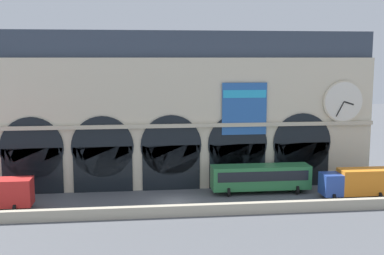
{
  "coord_description": "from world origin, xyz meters",
  "views": [
    {
      "loc": [
        -3.94,
        -49.03,
        15.01
      ],
      "look_at": [
        2.38,
        5.0,
        7.14
      ],
      "focal_mm": 45.54,
      "sensor_mm": 36.0,
      "label": 1
    }
  ],
  "objects": [
    {
      "name": "ground_plane",
      "position": [
        0.0,
        0.0,
        0.0
      ],
      "size": [
        200.0,
        200.0,
        0.0
      ],
      "primitive_type": "plane",
      "color": "#54565B"
    },
    {
      "name": "bus_mideast",
      "position": [
        9.8,
        2.56,
        1.78
      ],
      "size": [
        11.0,
        3.25,
        3.1
      ],
      "color": "#2D7A42",
      "rests_on": "ground"
    },
    {
      "name": "quay_parapet_wall",
      "position": [
        0.0,
        -4.53,
        0.55
      ],
      "size": [
        90.0,
        0.7,
        1.09
      ],
      "primitive_type": "cube",
      "color": "#B2A891",
      "rests_on": "ground"
    },
    {
      "name": "station_building",
      "position": [
        0.04,
        7.51,
        8.74
      ],
      "size": [
        47.39,
        5.46,
        17.97
      ],
      "color": "beige",
      "rests_on": "ground"
    },
    {
      "name": "box_truck_east",
      "position": [
        19.56,
        -0.53,
        1.7
      ],
      "size": [
        7.5,
        2.91,
        3.12
      ],
      "color": "#28479E",
      "rests_on": "ground"
    }
  ]
}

